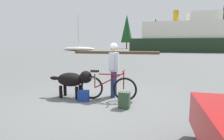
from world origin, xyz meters
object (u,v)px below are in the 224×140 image
Objects in this scene: dog at (73,80)px; handbag_pannier at (83,96)px; bicycle at (108,87)px; person_cyclist at (114,65)px; ferry_boat at (190,38)px; sailboat_moored at (79,49)px; backpack at (124,100)px.

dog is 0.65m from handbag_pannier.
person_cyclist is (0.10, 0.39, 0.62)m from bicycle.
ferry_boat reaches higher than bicycle.
dog is 0.17× the size of sailboat_moored.
person_cyclist is 5.23× the size of handbag_pannier.
person_cyclist reaches higher than dog.
ferry_boat is at bearing 75.51° from dog.
bicycle is 0.21× the size of sailboat_moored.
backpack is (1.68, -0.56, -0.35)m from dog.
dog is 37.51m from sailboat_moored.
bicycle is 1.02× the size of person_cyclist.
dog is 3.25× the size of backpack.
person_cyclist is at bearing -102.78° from ferry_boat.
bicycle is at bearing 21.92° from handbag_pannier.
handbag_pannier is at bearing -66.15° from sailboat_moored.
bicycle is at bearing -104.31° from person_cyclist.
dog is at bearing -161.99° from person_cyclist.
sailboat_moored reaches higher than person_cyclist.
bicycle is at bearing -0.20° from dog.
person_cyclist reaches higher than backpack.
ferry_boat is at bearing 77.21° from bicycle.
ferry_boat is (7.79, 34.36, 1.86)m from person_cyclist.
handbag_pannier is (-1.25, 0.30, -0.06)m from backpack.
backpack is 0.02× the size of ferry_boat.
person_cyclist is at bearing -64.70° from sailboat_moored.
sailboat_moored is at bearing 115.37° from backpack.
ferry_boat is (8.98, 34.75, 2.30)m from dog.
backpack is 1.33× the size of handbag_pannier.
backpack is (0.50, -0.95, -0.79)m from person_cyclist.
sailboat_moored reaches higher than bicycle.
person_cyclist reaches higher than bicycle.
bicycle is 0.74m from person_cyclist.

